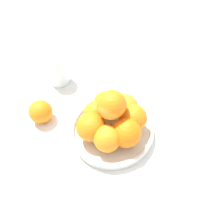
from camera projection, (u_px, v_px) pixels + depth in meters
ground_plane at (112, 133)px, 0.67m from camera, size 4.00×4.00×0.00m
fruit_bowl at (112, 130)px, 0.65m from camera, size 0.25×0.25×0.03m
orange_pile at (113, 117)px, 0.60m from camera, size 0.19×0.19×0.14m
stray_orange at (41, 112)px, 0.67m from camera, size 0.07×0.07×0.07m
drinking_glass at (58, 70)px, 0.77m from camera, size 0.08×0.08×0.11m
napkin_folded at (124, 72)px, 0.84m from camera, size 0.21×0.21×0.01m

